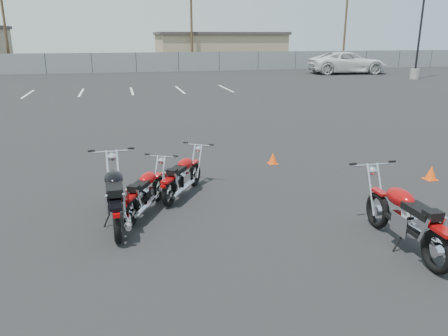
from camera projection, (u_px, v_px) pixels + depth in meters
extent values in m
plane|color=black|center=(221.00, 209.00, 8.61)|extent=(120.00, 120.00, 0.00)
torus|color=black|center=(158.00, 188.00, 8.97)|extent=(0.33, 0.52, 0.53)
cylinder|color=silver|center=(158.00, 188.00, 8.97)|extent=(0.14, 0.17, 0.14)
torus|color=black|center=(131.00, 212.00, 7.77)|extent=(0.33, 0.52, 0.53)
cylinder|color=silver|center=(131.00, 212.00, 7.77)|extent=(0.14, 0.17, 0.14)
cube|color=black|center=(146.00, 197.00, 8.36)|extent=(0.50, 0.87, 0.05)
cube|color=silver|center=(144.00, 196.00, 8.30)|extent=(0.38, 0.41, 0.27)
cylinder|color=silver|center=(144.00, 188.00, 8.26)|extent=(0.26, 0.28, 0.24)
ellipsoid|color=#980909|center=(148.00, 178.00, 8.41)|extent=(0.48, 0.58, 0.23)
cube|color=black|center=(139.00, 186.00, 8.02)|extent=(0.43, 0.54, 0.09)
cube|color=black|center=(134.00, 188.00, 7.80)|extent=(0.25, 0.23, 0.11)
cube|color=#980909|center=(130.00, 197.00, 7.67)|extent=(0.31, 0.41, 0.04)
cube|color=#980909|center=(157.00, 175.00, 8.89)|extent=(0.24, 0.32, 0.04)
cylinder|color=silver|center=(139.00, 198.00, 7.81)|extent=(0.11, 0.17, 0.35)
cylinder|color=silver|center=(128.00, 197.00, 7.85)|extent=(0.11, 0.17, 0.35)
cylinder|color=silver|center=(147.00, 206.00, 8.10)|extent=(0.51, 0.91, 0.11)
cylinder|color=silver|center=(141.00, 211.00, 7.82)|extent=(0.24, 0.33, 0.12)
cylinder|color=silver|center=(163.00, 174.00, 8.97)|extent=(0.20, 0.33, 0.70)
cylinder|color=silver|center=(156.00, 173.00, 9.01)|extent=(0.20, 0.33, 0.70)
sphere|color=silver|center=(161.00, 161.00, 9.05)|extent=(0.19, 0.19, 0.14)
cylinder|color=silver|center=(162.00, 157.00, 9.04)|extent=(0.57, 0.30, 0.03)
cylinder|color=black|center=(175.00, 156.00, 8.95)|extent=(0.11, 0.08, 0.03)
cylinder|color=black|center=(147.00, 154.00, 9.09)|extent=(0.11, 0.08, 0.03)
cylinder|color=black|center=(138.00, 207.00, 8.35)|extent=(0.13, 0.08, 0.27)
cube|color=#990505|center=(124.00, 205.00, 7.47)|extent=(0.10, 0.09, 0.05)
torus|color=black|center=(115.00, 192.00, 8.59)|extent=(0.14, 0.66, 0.65)
cylinder|color=silver|center=(115.00, 192.00, 8.59)|extent=(0.11, 0.18, 0.17)
torus|color=black|center=(117.00, 224.00, 7.12)|extent=(0.14, 0.66, 0.65)
cylinder|color=silver|center=(117.00, 224.00, 7.12)|extent=(0.11, 0.18, 0.17)
cube|color=black|center=(116.00, 204.00, 7.84)|extent=(0.14, 1.15, 0.07)
cube|color=silver|center=(115.00, 202.00, 7.77)|extent=(0.31, 0.42, 0.33)
cylinder|color=silver|center=(115.00, 191.00, 7.72)|extent=(0.22, 0.28, 0.29)
ellipsoid|color=black|center=(114.00, 179.00, 7.90)|extent=(0.35, 0.64, 0.28)
cube|color=black|center=(114.00, 190.00, 7.43)|extent=(0.30, 0.61, 0.11)
cube|color=black|center=(115.00, 192.00, 7.16)|extent=(0.24, 0.20, 0.13)
cube|color=black|center=(116.00, 205.00, 7.00)|extent=(0.21, 0.46, 0.05)
cube|color=black|center=(113.00, 175.00, 8.49)|extent=(0.15, 0.37, 0.04)
cylinder|color=silver|center=(124.00, 204.00, 7.23)|extent=(0.06, 0.20, 0.43)
cylinder|color=silver|center=(107.00, 206.00, 7.16)|extent=(0.06, 0.20, 0.43)
cylinder|color=silver|center=(127.00, 213.00, 7.60)|extent=(0.13, 1.20, 0.14)
cylinder|color=silver|center=(128.00, 220.00, 7.27)|extent=(0.14, 0.39, 0.14)
cylinder|color=silver|center=(118.00, 173.00, 8.63)|extent=(0.06, 0.44, 0.86)
cylinder|color=silver|center=(108.00, 173.00, 8.58)|extent=(0.06, 0.44, 0.86)
sphere|color=silver|center=(112.00, 157.00, 8.68)|extent=(0.18, 0.18, 0.17)
cylinder|color=silver|center=(112.00, 151.00, 8.67)|extent=(0.76, 0.05, 0.03)
cylinder|color=black|center=(131.00, 148.00, 8.73)|extent=(0.13, 0.04, 0.04)
cylinder|color=black|center=(91.00, 151.00, 8.55)|extent=(0.13, 0.04, 0.04)
cylinder|color=black|center=(108.00, 218.00, 7.76)|extent=(0.17, 0.03, 0.33)
cube|color=#990505|center=(116.00, 216.00, 6.76)|extent=(0.11, 0.07, 0.07)
torus|color=black|center=(195.00, 174.00, 9.86)|extent=(0.38, 0.51, 0.54)
cylinder|color=silver|center=(195.00, 174.00, 9.86)|extent=(0.15, 0.17, 0.15)
torus|color=black|center=(169.00, 193.00, 8.67)|extent=(0.38, 0.51, 0.54)
cylinder|color=silver|center=(169.00, 193.00, 8.67)|extent=(0.15, 0.17, 0.15)
cube|color=black|center=(183.00, 182.00, 9.26)|extent=(0.59, 0.85, 0.05)
cube|color=silver|center=(182.00, 180.00, 9.20)|extent=(0.40, 0.43, 0.27)
cylinder|color=silver|center=(181.00, 172.00, 9.15)|extent=(0.27, 0.29, 0.24)
ellipsoid|color=#980909|center=(185.00, 164.00, 9.31)|extent=(0.52, 0.59, 0.23)
cube|color=black|center=(177.00, 170.00, 8.92)|extent=(0.47, 0.55, 0.09)
cube|color=black|center=(172.00, 172.00, 8.70)|extent=(0.26, 0.24, 0.11)
cube|color=#980909|center=(168.00, 180.00, 8.57)|extent=(0.34, 0.41, 0.05)
cube|color=#980909|center=(194.00, 162.00, 9.78)|extent=(0.26, 0.32, 0.04)
cylinder|color=silver|center=(177.00, 181.00, 8.70)|extent=(0.13, 0.17, 0.36)
cylinder|color=silver|center=(167.00, 180.00, 8.76)|extent=(0.13, 0.17, 0.36)
cylinder|color=silver|center=(184.00, 189.00, 8.98)|extent=(0.60, 0.89, 0.12)
cylinder|color=silver|center=(178.00, 192.00, 8.71)|extent=(0.26, 0.33, 0.12)
cylinder|color=silver|center=(199.00, 161.00, 9.85)|extent=(0.23, 0.33, 0.72)
cylinder|color=silver|center=(193.00, 160.00, 9.90)|extent=(0.23, 0.33, 0.72)
sphere|color=silver|center=(198.00, 149.00, 9.94)|extent=(0.20, 0.20, 0.15)
cylinder|color=silver|center=(199.00, 145.00, 9.93)|extent=(0.55, 0.36, 0.03)
cylinder|color=black|center=(211.00, 145.00, 9.81)|extent=(0.11, 0.09, 0.03)
cylinder|color=black|center=(185.00, 143.00, 10.00)|extent=(0.11, 0.09, 0.03)
cylinder|color=black|center=(176.00, 190.00, 9.26)|extent=(0.13, 0.09, 0.27)
cube|color=#990505|center=(163.00, 186.00, 8.38)|extent=(0.11, 0.09, 0.05)
torus|color=black|center=(378.00, 210.00, 7.69)|extent=(0.14, 0.66, 0.65)
cylinder|color=silver|center=(378.00, 210.00, 7.69)|extent=(0.11, 0.18, 0.17)
torus|color=black|center=(437.00, 252.00, 6.21)|extent=(0.14, 0.66, 0.65)
cylinder|color=silver|center=(437.00, 252.00, 6.21)|extent=(0.11, 0.18, 0.17)
cube|color=black|center=(404.00, 226.00, 6.94)|extent=(0.14, 1.15, 0.07)
cube|color=silver|center=(407.00, 224.00, 6.87)|extent=(0.32, 0.42, 0.33)
cylinder|color=silver|center=(409.00, 212.00, 6.81)|extent=(0.23, 0.28, 0.29)
ellipsoid|color=#980909|center=(400.00, 197.00, 7.00)|extent=(0.35, 0.64, 0.28)
cube|color=black|center=(421.00, 211.00, 6.52)|extent=(0.30, 0.61, 0.11)
cube|color=black|center=(433.00, 215.00, 6.25)|extent=(0.24, 0.20, 0.13)
cube|color=#980909|center=(442.00, 230.00, 6.09)|extent=(0.21, 0.46, 0.05)
cube|color=#980909|center=(380.00, 192.00, 7.59)|extent=(0.15, 0.37, 0.04)
cylinder|color=silver|center=(440.00, 228.00, 6.31)|extent=(0.06, 0.20, 0.43)
cylinder|color=silver|center=(424.00, 230.00, 6.26)|extent=(0.06, 0.20, 0.43)
cylinder|color=silver|center=(427.00, 238.00, 6.69)|extent=(0.13, 1.20, 0.14)
cylinder|color=silver|center=(442.00, 247.00, 6.35)|extent=(0.14, 0.39, 0.14)
cylinder|color=silver|center=(381.00, 189.00, 7.73)|extent=(0.06, 0.44, 0.86)
cylinder|color=silver|center=(371.00, 189.00, 7.69)|extent=(0.06, 0.44, 0.86)
sphere|color=silver|center=(372.00, 171.00, 7.79)|extent=(0.18, 0.18, 0.17)
cylinder|color=silver|center=(372.00, 165.00, 7.78)|extent=(0.76, 0.05, 0.03)
cylinder|color=black|center=(392.00, 161.00, 7.82)|extent=(0.13, 0.04, 0.04)
cylinder|color=black|center=(353.00, 164.00, 7.67)|extent=(0.13, 0.04, 0.04)
cylinder|color=black|center=(398.00, 242.00, 6.87)|extent=(0.17, 0.03, 0.33)
cone|color=#FF4F0D|center=(273.00, 158.00, 11.62)|extent=(0.23, 0.23, 0.29)
cube|color=#FF4F0D|center=(273.00, 163.00, 11.67)|extent=(0.25, 0.25, 0.01)
cone|color=#FF4F0D|center=(431.00, 172.00, 10.32)|extent=(0.26, 0.26, 0.33)
cube|color=#FF4F0D|center=(430.00, 179.00, 10.37)|extent=(0.28, 0.28, 0.01)
cylinder|color=gray|center=(415.00, 74.00, 34.49)|extent=(0.70, 0.70, 0.80)
cylinder|color=black|center=(423.00, 8.00, 33.07)|extent=(0.16, 0.16, 9.01)
cube|color=slate|center=(136.00, 62.00, 40.92)|extent=(80.00, 0.04, 1.80)
cylinder|color=black|center=(46.00, 64.00, 39.12)|extent=(0.06, 0.06, 1.80)
cylinder|color=black|center=(92.00, 63.00, 40.02)|extent=(0.06, 0.06, 1.80)
cylinder|color=black|center=(136.00, 62.00, 40.92)|extent=(0.06, 0.06, 1.80)
cylinder|color=black|center=(179.00, 62.00, 41.81)|extent=(0.06, 0.06, 1.80)
cylinder|color=black|center=(219.00, 61.00, 42.71)|extent=(0.06, 0.06, 1.80)
cylinder|color=black|center=(258.00, 61.00, 43.61)|extent=(0.06, 0.06, 1.80)
cylinder|color=black|center=(295.00, 60.00, 44.50)|extent=(0.06, 0.06, 1.80)
cylinder|color=black|center=(331.00, 60.00, 45.40)|extent=(0.06, 0.06, 1.80)
cylinder|color=black|center=(366.00, 59.00, 46.30)|extent=(0.06, 0.06, 1.80)
cylinder|color=black|center=(399.00, 59.00, 47.19)|extent=(0.06, 0.06, 1.80)
cylinder|color=black|center=(431.00, 58.00, 48.09)|extent=(0.06, 0.06, 1.80)
cube|color=tan|center=(219.00, 50.00, 51.30)|extent=(14.00, 9.00, 3.40)
cube|color=#413A36|center=(219.00, 34.00, 50.76)|extent=(14.40, 9.40, 0.30)
cylinder|color=#473221|center=(4.00, 23.00, 41.83)|extent=(0.24, 0.24, 9.00)
cylinder|color=#473221|center=(191.00, 24.00, 44.94)|extent=(0.24, 0.24, 9.00)
cylinder|color=#473221|center=(345.00, 25.00, 49.91)|extent=(0.24, 0.24, 9.00)
cube|color=silver|center=(28.00, 94.00, 25.65)|extent=(0.12, 4.00, 0.01)
cube|color=silver|center=(81.00, 92.00, 26.32)|extent=(0.12, 4.00, 0.01)
cube|color=silver|center=(132.00, 91.00, 27.00)|extent=(0.12, 4.00, 0.01)
cube|color=silver|center=(180.00, 90.00, 27.67)|extent=(0.12, 4.00, 0.01)
cube|color=silver|center=(226.00, 88.00, 28.34)|extent=(0.12, 4.00, 0.01)
imported|color=silver|center=(348.00, 56.00, 39.19)|extent=(4.02, 8.25, 3.02)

